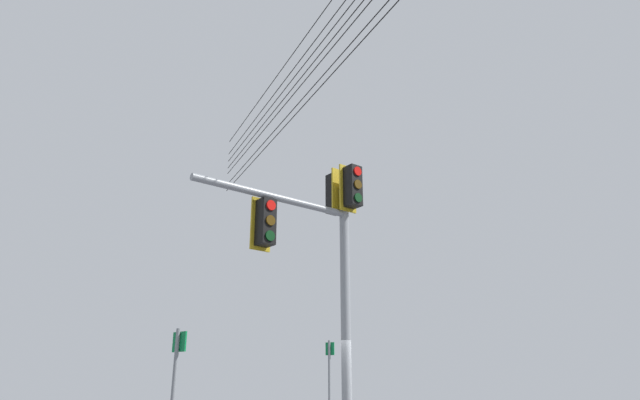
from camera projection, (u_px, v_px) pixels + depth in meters
signal_mast_assembly at (325, 245)px, 11.11m from camera, size 1.56×3.70×6.21m
route_sign_primary at (174, 393)px, 8.71m from camera, size 0.31×0.19×2.54m
route_sign_secondary at (330, 387)px, 14.50m from camera, size 0.22×0.19×2.85m
overhead_wire_span at (326, 46)px, 14.02m from camera, size 19.44×0.84×2.86m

